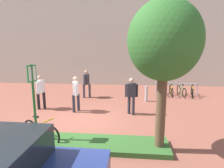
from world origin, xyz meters
TOP-DOWN VIEW (x-y plane):
  - ground_plane at (0.00, 0.00)m, footprint 60.00×60.00m
  - building_facade at (0.00, 8.81)m, footprint 28.00×1.20m
  - planter_strip at (-0.42, -2.00)m, footprint 7.00×1.10m
  - tree_sidewalk at (2.76, -2.04)m, footprint 2.02×2.02m
  - parking_sign_post at (-1.10, -2.00)m, footprint 0.12×0.36m
  - bike_at_sign at (-1.03, -1.85)m, footprint 1.57×0.72m
  - bike_rack_cluster at (4.87, 4.88)m, footprint 2.66×1.60m
  - bollard_steel at (2.81, 3.35)m, footprint 0.16×0.16m
  - person_suited_dark at (1.93, 1.07)m, footprint 0.61×0.31m
  - person_shirt_blue at (-2.60, 1.44)m, footprint 0.37×0.61m
  - person_suited_navy at (-0.82, 3.88)m, footprint 0.47×0.61m
  - person_shirt_white at (-0.73, 1.22)m, footprint 0.36×0.58m

SIDE VIEW (x-z plane):
  - ground_plane at x=0.00m, z-range 0.00..0.00m
  - planter_strip at x=-0.42m, z-range 0.00..0.16m
  - bike_rack_cluster at x=4.87m, z-range -0.07..0.76m
  - bike_at_sign at x=-1.03m, z-range -0.08..0.78m
  - bollard_steel at x=2.81m, z-range 0.00..0.90m
  - person_suited_dark at x=1.93m, z-range 0.12..1.84m
  - person_shirt_blue at x=-2.60m, z-range 0.12..1.84m
  - person_suited_navy at x=-0.82m, z-range 0.12..1.84m
  - person_shirt_white at x=-0.73m, z-range 0.12..1.84m
  - parking_sign_post at x=-1.10m, z-range 0.39..2.96m
  - tree_sidewalk at x=2.76m, z-range 1.03..5.38m
  - building_facade at x=0.00m, z-range 0.00..10.00m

